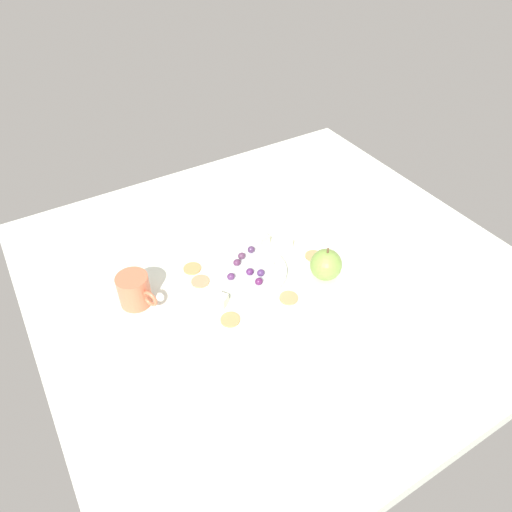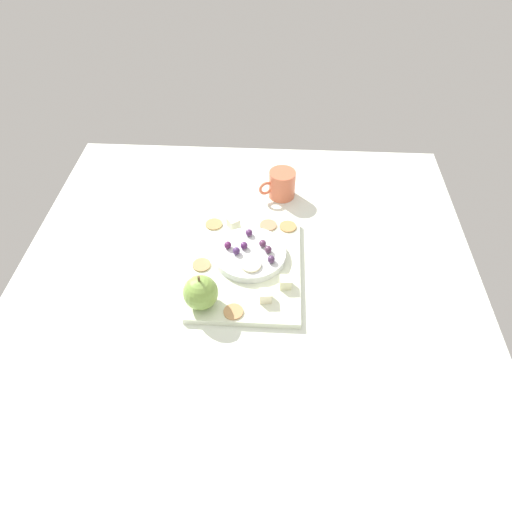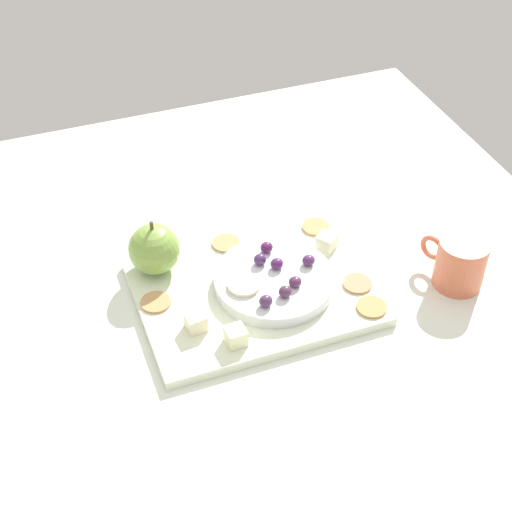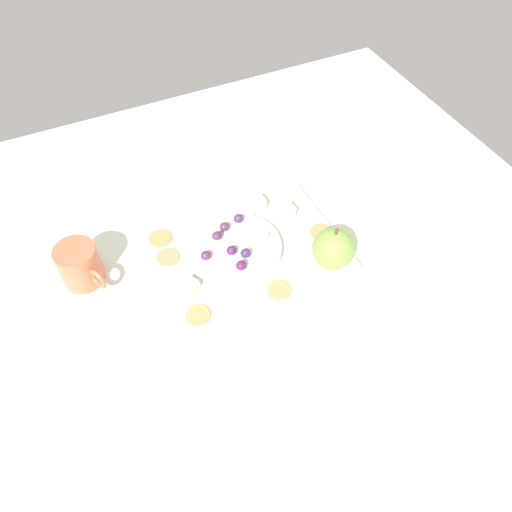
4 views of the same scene
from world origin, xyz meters
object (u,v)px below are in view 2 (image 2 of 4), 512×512
(grape_5, at_px, (236,251))
(cracker_4, at_px, (268,225))
(cracker_1, at_px, (288,227))
(apple_whole, at_px, (201,293))
(grape_4, at_px, (244,245))
(grape_1, at_px, (228,245))
(serving_dish, at_px, (250,254))
(cheese_cube_0, at_px, (265,296))
(cracker_2, at_px, (202,265))
(cup, at_px, (282,184))
(platter, at_px, (245,268))
(grape_0, at_px, (271,259))
(grape_6, at_px, (263,243))
(apple_slice_0, at_px, (251,265))
(cracker_3, at_px, (233,312))
(grape_3, at_px, (268,249))
(grape_2, at_px, (250,233))
(cheese_cube_2, at_px, (233,223))
(cracker_0, at_px, (214,224))
(cheese_cube_1, at_px, (285,282))

(grape_5, bearing_deg, cracker_4, -29.96)
(cracker_1, relative_size, cracker_4, 1.00)
(apple_whole, distance_m, grape_4, 0.17)
(cracker_4, distance_m, grape_1, 0.14)
(serving_dish, height_order, cheese_cube_0, cheese_cube_0)
(cracker_2, xyz_separation_m, cup, (0.29, -0.18, 0.02))
(cheese_cube_0, bearing_deg, platter, 27.57)
(platter, xyz_separation_m, grape_0, (-0.00, -0.06, 0.03))
(grape_6, distance_m, apple_slice_0, 0.07)
(cracker_2, bearing_deg, cracker_3, -146.92)
(cracker_4, relative_size, grape_3, 2.29)
(grape_0, bearing_deg, cracker_3, 150.80)
(cracker_1, distance_m, cracker_4, 0.05)
(cracker_4, bearing_deg, grape_0, -175.41)
(grape_2, distance_m, grape_6, 0.05)
(platter, bearing_deg, cheese_cube_2, 15.87)
(serving_dish, bearing_deg, cracker_4, -19.36)
(apple_whole, distance_m, grape_2, 0.22)
(cracker_4, bearing_deg, grape_6, 173.59)
(grape_1, relative_size, grape_4, 1.00)
(cracker_0, height_order, grape_3, grape_3)
(cheese_cube_0, height_order, cup, cup)
(grape_2, xyz_separation_m, grape_6, (-0.03, -0.03, -0.00))
(cracker_3, relative_size, cup, 0.43)
(cracker_0, bearing_deg, grape_3, -127.61)
(apple_whole, xyz_separation_m, grape_2, (0.20, -0.09, -0.01))
(platter, relative_size, grape_4, 17.68)
(cracker_0, relative_size, cracker_3, 1.00)
(cheese_cube_1, bearing_deg, cheese_cube_2, 34.90)
(grape_2, bearing_deg, apple_whole, 155.74)
(grape_1, relative_size, grape_5, 1.00)
(cracker_1, relative_size, cup, 0.43)
(platter, xyz_separation_m, apple_whole, (-0.12, 0.08, 0.04))
(grape_5, xyz_separation_m, cup, (0.26, -0.10, -0.00))
(grape_5, bearing_deg, grape_2, -23.43)
(cheese_cube_2, bearing_deg, cracker_1, -87.15)
(cracker_4, distance_m, grape_6, 0.09)
(cracker_0, height_order, cup, cup)
(cracker_0, bearing_deg, cracker_4, -88.33)
(grape_0, bearing_deg, apple_slice_0, 108.67)
(grape_4, bearing_deg, cracker_1, -45.98)
(apple_whole, xyz_separation_m, cracker_3, (-0.02, -0.07, -0.03))
(cracker_3, relative_size, grape_6, 2.29)
(serving_dish, distance_m, grape_3, 0.05)
(apple_slice_0, xyz_separation_m, cup, (0.30, -0.06, 0.00))
(cracker_2, xyz_separation_m, apple_slice_0, (-0.01, -0.11, 0.02))
(serving_dish, height_order, cracker_1, serving_dish)
(cracker_3, relative_size, cracker_4, 1.00)
(grape_6, height_order, cup, cup)
(cheese_cube_0, height_order, cracker_4, cheese_cube_0)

